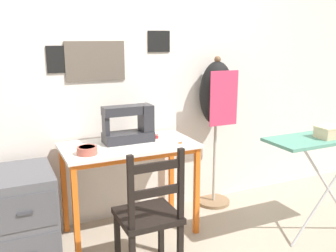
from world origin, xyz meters
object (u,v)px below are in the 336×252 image
(wooden_chair, at_px, (149,216))
(storage_box, at_px, (330,132))
(sewing_machine, at_px, (131,125))
(filing_cabinet, at_px, (24,216))
(fabric_bowl, at_px, (87,150))
(thread_spool_near_machine, at_px, (157,137))
(dress_form, at_px, (216,101))
(scissors, at_px, (182,142))
(ironing_board, at_px, (333,141))

(wooden_chair, relative_size, storage_box, 4.54)
(sewing_machine, relative_size, filing_cabinet, 0.62)
(fabric_bowl, relative_size, wooden_chair, 0.16)
(fabric_bowl, bearing_deg, thread_spool_near_machine, 16.11)
(storage_box, bearing_deg, dress_form, 111.04)
(scissors, bearing_deg, ironing_board, -31.34)
(storage_box, bearing_deg, filing_cabinet, 160.55)
(storage_box, bearing_deg, sewing_machine, 145.98)
(sewing_machine, height_order, thread_spool_near_machine, sewing_machine)
(fabric_bowl, bearing_deg, sewing_machine, 25.33)
(scissors, height_order, ironing_board, ironing_board)
(scissors, distance_m, ironing_board, 1.17)
(wooden_chair, xyz_separation_m, ironing_board, (1.47, -0.16, 0.39))
(sewing_machine, bearing_deg, storage_box, -34.02)
(wooden_chair, xyz_separation_m, dress_form, (0.99, 0.77, 0.60))
(filing_cabinet, distance_m, ironing_board, 2.38)
(scissors, relative_size, ironing_board, 0.11)
(filing_cabinet, distance_m, dress_form, 1.89)
(wooden_chair, bearing_deg, filing_cabinet, 144.49)
(fabric_bowl, bearing_deg, wooden_chair, -56.73)
(scissors, relative_size, filing_cabinet, 0.19)
(scissors, distance_m, storage_box, 1.12)
(filing_cabinet, xyz_separation_m, dress_form, (1.75, 0.23, 0.68))
(scissors, height_order, storage_box, storage_box)
(wooden_chair, distance_m, filing_cabinet, 0.94)
(sewing_machine, distance_m, filing_cabinet, 1.04)
(wooden_chair, bearing_deg, thread_spool_near_machine, 62.61)
(wooden_chair, bearing_deg, scissors, 43.64)
(thread_spool_near_machine, xyz_separation_m, filing_cabinet, (-1.09, -0.09, -0.45))
(scissors, xyz_separation_m, ironing_board, (1.00, -0.61, 0.05))
(filing_cabinet, bearing_deg, ironing_board, -17.59)
(scissors, bearing_deg, sewing_machine, 151.33)
(sewing_machine, bearing_deg, wooden_chair, -99.35)
(fabric_bowl, xyz_separation_m, filing_cabinet, (-0.46, 0.09, -0.46))
(dress_form, height_order, storage_box, dress_form)
(filing_cabinet, relative_size, storage_box, 3.35)
(fabric_bowl, xyz_separation_m, dress_form, (1.29, 0.32, 0.22))
(filing_cabinet, xyz_separation_m, ironing_board, (2.23, -0.71, 0.48))
(sewing_machine, height_order, dress_form, dress_form)
(sewing_machine, xyz_separation_m, wooden_chair, (-0.11, -0.64, -0.48))
(storage_box, bearing_deg, thread_spool_near_machine, 141.01)
(thread_spool_near_machine, height_order, wooden_chair, wooden_chair)
(dress_form, xyz_separation_m, storage_box, (0.38, -0.98, -0.11))
(sewing_machine, height_order, storage_box, sewing_machine)
(fabric_bowl, relative_size, dress_form, 0.10)
(scissors, height_order, wooden_chair, wooden_chair)
(scissors, relative_size, storage_box, 0.62)
(fabric_bowl, bearing_deg, storage_box, -21.66)
(filing_cabinet, height_order, dress_form, dress_form)
(filing_cabinet, bearing_deg, sewing_machine, 6.61)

